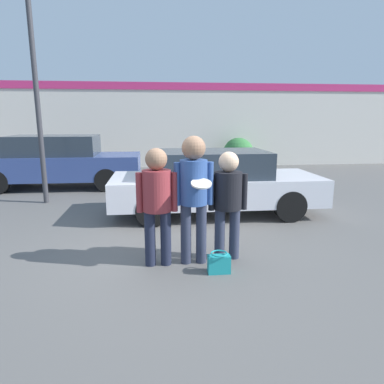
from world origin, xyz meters
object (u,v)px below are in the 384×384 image
at_px(person_middle_with_frisbee, 194,188).
at_px(handbag, 219,263).
at_px(parked_car_far, 58,162).
at_px(shrub, 238,153).
at_px(street_lamp, 40,26).
at_px(person_right, 228,196).
at_px(parked_car_near, 215,182).
at_px(person_left, 157,197).

distance_m(person_middle_with_frisbee, handbag, 1.08).
bearing_deg(handbag, person_middle_with_frisbee, 128.03).
xyz_separation_m(parked_car_far, shrub, (6.35, 3.40, -0.14)).
bearing_deg(street_lamp, person_right, -47.82).
bearing_deg(parked_car_far, parked_car_near, -39.16).
bearing_deg(person_left, person_right, 6.73).
bearing_deg(person_right, shrub, 75.17).
bearing_deg(person_right, parked_car_far, 123.66).
relative_size(parked_car_far, shrub, 3.75).
relative_size(person_left, shrub, 1.30).
bearing_deg(parked_car_near, person_right, -95.75).
xyz_separation_m(person_middle_with_frisbee, parked_car_near, (0.76, 2.58, -0.41)).
bearing_deg(person_left, shrub, 69.72).
distance_m(person_middle_with_frisbee, street_lamp, 5.80).
xyz_separation_m(person_left, parked_car_near, (1.26, 2.60, -0.30)).
bearing_deg(parked_car_far, person_right, -56.34).
xyz_separation_m(person_middle_with_frisbee, shrub, (2.96, 9.36, -0.47)).
bearing_deg(street_lamp, handbag, -52.82).
bearing_deg(parked_car_near, shrub, 72.01).
height_order(parked_car_near, street_lamp, street_lamp).
bearing_deg(shrub, person_middle_with_frisbee, -107.54).
bearing_deg(parked_car_near, parked_car_far, 140.84).
bearing_deg(person_middle_with_frisbee, street_lamp, 127.10).
relative_size(parked_car_near, handbag, 14.80).
distance_m(parked_car_near, shrub, 7.13).
height_order(person_right, parked_car_near, person_right).
bearing_deg(shrub, street_lamp, -137.98).
xyz_separation_m(person_middle_with_frisbee, street_lamp, (-3.01, 3.98, 2.96)).
height_order(person_left, parked_car_far, person_left).
height_order(street_lamp, handbag, street_lamp).
xyz_separation_m(person_right, handbag, (-0.21, -0.48, -0.81)).
distance_m(parked_car_near, handbag, 3.04).
xyz_separation_m(parked_car_near, street_lamp, (-3.77, 1.40, 3.37)).
bearing_deg(person_middle_with_frisbee, shrub, 72.46).
height_order(person_middle_with_frisbee, shrub, person_middle_with_frisbee).
distance_m(street_lamp, handbag, 6.74).
bearing_deg(person_right, street_lamp, 132.18).
relative_size(parked_car_far, handbag, 15.88).
bearing_deg(person_right, parked_car_near, 84.25).
height_order(parked_car_near, handbag, parked_car_near).
height_order(person_middle_with_frisbee, person_right, person_middle_with_frisbee).
bearing_deg(street_lamp, parked_car_far, 100.98).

